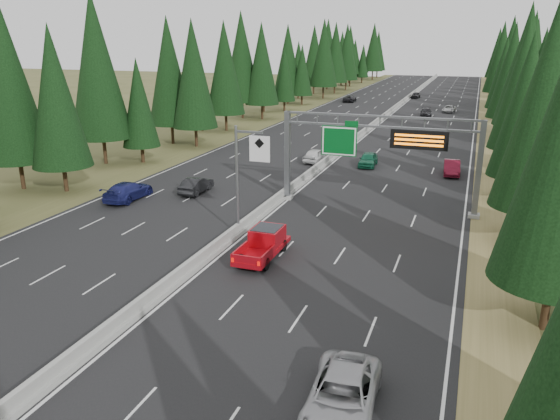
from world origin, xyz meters
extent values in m
cube|color=black|center=(0.00, 80.00, 0.04)|extent=(32.00, 260.00, 0.08)
cube|color=olive|center=(17.80, 80.00, 0.03)|extent=(3.60, 260.00, 0.06)
cube|color=#444821|center=(-17.80, 80.00, 0.03)|extent=(3.60, 260.00, 0.06)
cube|color=gray|center=(0.00, 80.00, 0.23)|extent=(0.70, 260.00, 0.30)
cube|color=gray|center=(0.00, 80.00, 0.63)|extent=(0.30, 260.00, 0.60)
cube|color=slate|center=(0.35, 35.00, 3.98)|extent=(0.45, 0.45, 7.80)
cube|color=gray|center=(0.35, 35.00, 0.23)|extent=(0.90, 0.90, 0.30)
cube|color=slate|center=(16.20, 35.00, 3.98)|extent=(0.45, 0.45, 7.80)
cube|color=gray|center=(16.20, 35.00, 0.23)|extent=(0.90, 0.90, 0.30)
cube|color=slate|center=(8.28, 35.00, 7.80)|extent=(15.85, 0.35, 0.16)
cube|color=slate|center=(8.28, 35.00, 6.96)|extent=(15.85, 0.35, 0.16)
cube|color=#054C19|center=(5.00, 34.75, 5.63)|extent=(3.00, 0.10, 2.50)
cube|color=silver|center=(5.00, 34.69, 5.63)|extent=(2.85, 0.02, 2.35)
cube|color=#054C19|center=(6.00, 34.75, 7.13)|extent=(1.10, 0.10, 0.45)
cube|color=black|center=(11.50, 34.70, 6.13)|extent=(4.50, 0.40, 1.50)
cube|color=orange|center=(11.50, 34.48, 6.48)|extent=(3.80, 0.02, 0.18)
cube|color=orange|center=(11.50, 34.48, 6.13)|extent=(3.80, 0.02, 0.18)
cube|color=orange|center=(11.50, 34.48, 5.78)|extent=(3.80, 0.02, 0.18)
cylinder|color=slate|center=(0.00, 25.00, 4.08)|extent=(0.20, 0.20, 8.00)
cube|color=gray|center=(0.00, 25.00, 0.18)|extent=(0.50, 0.50, 0.20)
cube|color=slate|center=(1.00, 25.00, 7.68)|extent=(2.00, 0.15, 0.15)
cube|color=silver|center=(1.80, 24.88, 6.58)|extent=(1.50, 0.06, 1.80)
cylinder|color=black|center=(19.77, 17.79, 1.33)|extent=(0.40, 0.40, 2.67)
cylinder|color=black|center=(19.92, 30.57, 1.35)|extent=(0.40, 0.40, 2.70)
cone|color=black|center=(19.92, 30.57, 9.79)|extent=(6.08, 6.08, 14.18)
cylinder|color=black|center=(19.44, 41.36, 1.16)|extent=(0.40, 0.40, 2.32)
cone|color=black|center=(19.44, 41.36, 8.42)|extent=(5.23, 5.23, 12.20)
cylinder|color=black|center=(19.77, 53.51, 1.27)|extent=(0.40, 0.40, 2.54)
cone|color=black|center=(19.77, 53.51, 9.21)|extent=(5.72, 5.72, 13.34)
cylinder|color=black|center=(23.47, 53.57, 1.05)|extent=(0.40, 0.40, 2.09)
cone|color=black|center=(23.47, 53.57, 7.58)|extent=(4.71, 4.71, 10.98)
cylinder|color=black|center=(20.82, 68.59, 1.46)|extent=(0.40, 0.40, 2.92)
cone|color=black|center=(20.82, 68.59, 10.60)|extent=(6.58, 6.58, 15.35)
cylinder|color=black|center=(24.87, 66.51, 1.32)|extent=(0.40, 0.40, 2.63)
cylinder|color=black|center=(19.70, 78.25, 1.29)|extent=(0.40, 0.40, 2.58)
cone|color=black|center=(19.70, 78.25, 9.34)|extent=(5.80, 5.80, 13.52)
cylinder|color=black|center=(23.71, 78.49, 1.23)|extent=(0.40, 0.40, 2.45)
cone|color=black|center=(23.71, 78.49, 8.90)|extent=(5.52, 5.52, 12.88)
cylinder|color=black|center=(19.31, 93.03, 1.13)|extent=(0.40, 0.40, 2.27)
cone|color=black|center=(19.31, 93.03, 8.22)|extent=(5.10, 5.10, 11.90)
cylinder|color=black|center=(23.22, 93.02, 1.46)|extent=(0.40, 0.40, 2.91)
cone|color=black|center=(23.22, 93.02, 10.56)|extent=(6.55, 6.55, 15.29)
cylinder|color=black|center=(20.47, 104.82, 1.43)|extent=(0.40, 0.40, 2.87)
cone|color=black|center=(20.47, 104.82, 10.40)|extent=(6.45, 6.45, 15.06)
cylinder|color=black|center=(24.66, 106.23, 1.39)|extent=(0.40, 0.40, 2.78)
cone|color=black|center=(24.66, 106.23, 10.09)|extent=(6.26, 6.26, 14.61)
cylinder|color=black|center=(19.32, 118.17, 1.38)|extent=(0.40, 0.40, 2.76)
cone|color=black|center=(19.32, 118.17, 10.02)|extent=(6.22, 6.22, 14.51)
cylinder|color=black|center=(24.72, 116.56, 1.35)|extent=(0.40, 0.40, 2.69)
cone|color=black|center=(24.72, 116.56, 9.76)|extent=(6.06, 6.06, 14.14)
cylinder|color=black|center=(20.60, 131.29, 0.89)|extent=(0.40, 0.40, 1.78)
cone|color=black|center=(20.60, 131.29, 6.47)|extent=(4.01, 4.01, 9.37)
cylinder|color=black|center=(23.94, 130.10, 1.31)|extent=(0.40, 0.40, 2.62)
cone|color=black|center=(23.94, 130.10, 9.51)|extent=(5.90, 5.90, 13.77)
cylinder|color=black|center=(20.02, 143.06, 1.13)|extent=(0.40, 0.40, 2.25)
cone|color=black|center=(20.02, 143.06, 8.17)|extent=(5.07, 5.07, 11.83)
cylinder|color=black|center=(23.63, 142.46, 1.05)|extent=(0.40, 0.40, 2.09)
cone|color=black|center=(23.63, 142.46, 7.58)|extent=(4.70, 4.70, 10.98)
cylinder|color=black|center=(19.79, 156.65, 1.02)|extent=(0.40, 0.40, 2.03)
cone|color=black|center=(19.79, 156.65, 7.37)|extent=(4.57, 4.57, 10.67)
cylinder|color=black|center=(23.62, 153.88, 1.14)|extent=(0.40, 0.40, 2.28)
cone|color=black|center=(23.62, 153.88, 8.25)|extent=(5.12, 5.12, 11.95)
cylinder|color=black|center=(19.69, 167.00, 1.34)|extent=(0.40, 0.40, 2.68)
cone|color=black|center=(19.69, 167.00, 9.73)|extent=(6.04, 6.04, 14.09)
cylinder|color=black|center=(23.17, 165.70, 1.09)|extent=(0.40, 0.40, 2.19)
cone|color=black|center=(23.17, 165.70, 7.93)|extent=(4.92, 4.92, 11.49)
cylinder|color=black|center=(19.46, 179.82, 0.93)|extent=(0.40, 0.40, 1.86)
cone|color=black|center=(19.46, 179.82, 6.76)|extent=(4.19, 4.19, 9.79)
cylinder|color=black|center=(23.79, 181.04, 1.42)|extent=(0.40, 0.40, 2.85)
cone|color=black|center=(23.79, 181.04, 10.32)|extent=(6.41, 6.41, 14.95)
cylinder|color=black|center=(20.52, 191.83, 1.25)|extent=(0.40, 0.40, 2.50)
cone|color=black|center=(20.52, 191.83, 9.05)|extent=(5.62, 5.62, 13.11)
cylinder|color=black|center=(24.89, 193.03, 1.17)|extent=(0.40, 0.40, 2.34)
cone|color=black|center=(24.89, 193.03, 8.49)|extent=(5.27, 5.27, 12.29)
cylinder|color=black|center=(-20.25, 30.65, 1.22)|extent=(0.40, 0.40, 2.43)
cone|color=black|center=(-20.25, 30.65, 8.81)|extent=(5.47, 5.47, 12.76)
cylinder|color=black|center=(-24.73, 29.97, 1.39)|extent=(0.40, 0.40, 2.78)
cone|color=black|center=(-24.73, 29.97, 10.08)|extent=(6.26, 6.26, 14.60)
cylinder|color=black|center=(-20.46, 43.86, 0.95)|extent=(0.40, 0.40, 1.89)
cone|color=black|center=(-20.46, 43.86, 6.86)|extent=(4.26, 4.26, 9.94)
cylinder|color=black|center=(-24.17, 41.90, 1.51)|extent=(0.40, 0.40, 3.02)
cone|color=black|center=(-24.17, 41.90, 10.95)|extent=(6.80, 6.80, 15.86)
cylinder|color=black|center=(-19.09, 54.43, 1.30)|extent=(0.40, 0.40, 2.61)
cone|color=black|center=(-19.09, 54.43, 9.46)|extent=(5.87, 5.87, 13.70)
cylinder|color=black|center=(-23.21, 55.37, 1.34)|extent=(0.40, 0.40, 2.67)
cone|color=black|center=(-23.21, 55.37, 9.69)|extent=(6.02, 6.02, 14.04)
cylinder|color=black|center=(-20.99, 67.84, 1.32)|extent=(0.40, 0.40, 2.64)
cone|color=black|center=(-20.99, 67.84, 9.56)|extent=(5.93, 5.93, 13.85)
cylinder|color=black|center=(-24.36, 66.25, 0.93)|extent=(0.40, 0.40, 1.86)
cone|color=black|center=(-24.36, 66.25, 6.75)|extent=(4.19, 4.19, 9.77)
cylinder|color=black|center=(-20.31, 81.39, 1.32)|extent=(0.40, 0.40, 2.65)
cone|color=black|center=(-20.31, 81.39, 9.59)|extent=(5.95, 5.95, 13.89)
cylinder|color=black|center=(-24.18, 81.60, 1.48)|extent=(0.40, 0.40, 2.95)
cone|color=black|center=(-24.18, 81.60, 10.70)|extent=(6.64, 6.64, 15.50)
cylinder|color=black|center=(-20.46, 93.79, 0.96)|extent=(0.40, 0.40, 1.92)
cone|color=black|center=(-20.46, 93.79, 6.95)|extent=(4.31, 4.31, 10.07)
cylinder|color=black|center=(-23.79, 91.09, 0.95)|extent=(0.40, 0.40, 1.89)
cone|color=black|center=(-23.79, 91.09, 6.86)|extent=(4.26, 4.26, 9.94)
cylinder|color=black|center=(-20.32, 104.82, 1.01)|extent=(0.40, 0.40, 2.01)
cone|color=black|center=(-20.32, 104.82, 7.30)|extent=(4.53, 4.53, 10.57)
cylinder|color=black|center=(-23.68, 105.25, 1.34)|extent=(0.40, 0.40, 2.68)
cone|color=black|center=(-23.68, 105.25, 9.72)|extent=(6.03, 6.03, 14.08)
cylinder|color=black|center=(-19.18, 117.96, 1.46)|extent=(0.40, 0.40, 2.91)
cone|color=black|center=(-19.18, 117.96, 10.55)|extent=(6.55, 6.55, 15.29)
cylinder|color=black|center=(-24.93, 116.61, 1.06)|extent=(0.40, 0.40, 2.12)
cone|color=black|center=(-24.93, 116.61, 7.69)|extent=(4.77, 4.77, 11.14)
cylinder|color=black|center=(-19.88, 131.75, 1.42)|extent=(0.40, 0.40, 2.84)
cone|color=black|center=(-19.88, 131.75, 10.30)|extent=(6.40, 6.40, 14.92)
cylinder|color=black|center=(-24.76, 128.99, 1.37)|extent=(0.40, 0.40, 2.74)
cone|color=black|center=(-24.76, 128.99, 9.92)|extent=(6.16, 6.16, 14.36)
cylinder|color=black|center=(-19.19, 141.59, 1.41)|extent=(0.40, 0.40, 2.83)
cone|color=black|center=(-19.19, 141.59, 10.25)|extent=(6.36, 6.36, 14.84)
cylinder|color=black|center=(-24.86, 142.66, 1.51)|extent=(0.40, 0.40, 3.03)
cone|color=black|center=(-24.86, 142.66, 10.97)|extent=(6.81, 6.81, 15.89)
cylinder|color=black|center=(-20.93, 154.19, 0.98)|extent=(0.40, 0.40, 1.97)
cone|color=black|center=(-20.93, 154.19, 7.13)|extent=(4.43, 4.43, 10.33)
cylinder|color=black|center=(-24.12, 156.49, 1.27)|extent=(0.40, 0.40, 2.54)
cone|color=black|center=(-24.12, 156.49, 9.20)|extent=(5.71, 5.71, 13.33)
cylinder|color=black|center=(-20.16, 168.15, 0.91)|extent=(0.40, 0.40, 1.81)
cone|color=black|center=(-20.16, 168.15, 6.57)|extent=(4.08, 4.08, 9.51)
cylinder|color=black|center=(-23.96, 166.38, 1.41)|extent=(0.40, 0.40, 2.83)
cone|color=black|center=(-23.96, 166.38, 10.25)|extent=(6.36, 6.36, 14.84)
cylinder|color=black|center=(-19.33, 181.96, 1.50)|extent=(0.40, 0.40, 3.00)
cone|color=black|center=(-19.33, 181.96, 10.88)|extent=(6.75, 6.75, 15.76)
cylinder|color=black|center=(-24.99, 179.06, 1.08)|extent=(0.40, 0.40, 2.16)
cone|color=black|center=(-24.99, 179.06, 7.82)|extent=(4.85, 4.85, 11.32)
cylinder|color=black|center=(-19.97, 194.43, 1.30)|extent=(0.40, 0.40, 2.60)
cone|color=black|center=(-19.97, 194.43, 9.41)|extent=(5.84, 5.84, 13.63)
cylinder|color=black|center=(-24.72, 191.97, 0.94)|extent=(0.40, 0.40, 1.88)
cone|color=black|center=(-24.72, 191.97, 6.83)|extent=(4.24, 4.24, 9.88)
imported|color=#9E9EA2|center=(11.84, 8.00, 0.86)|extent=(2.94, 5.75, 1.55)
cylinder|color=black|center=(2.47, 19.67, 0.48)|extent=(0.30, 0.81, 0.81)
cylinder|color=black|center=(4.18, 19.67, 0.48)|extent=(0.30, 0.81, 0.81)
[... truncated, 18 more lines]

